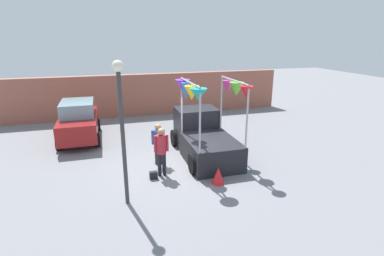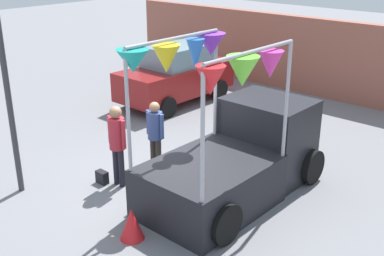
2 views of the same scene
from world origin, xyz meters
name	(u,v)px [view 2 (image 2 of 2)]	position (x,y,z in m)	size (l,w,h in m)	color
ground_plane	(164,183)	(0.00, 0.00, 0.00)	(60.00, 60.00, 0.00)	slate
vendor_truck	(240,150)	(1.43, 0.81, 0.93)	(2.55, 4.14, 3.31)	black
parked_car	(176,74)	(-3.74, 4.34, 0.94)	(1.88, 4.00, 1.88)	maroon
person_customer	(117,138)	(-0.64, -0.71, 1.10)	(0.53, 0.34, 1.80)	black
person_vendor	(155,130)	(-0.57, 0.32, 1.00)	(0.53, 0.34, 1.66)	#2D2823
handbag	(102,177)	(-0.99, -0.91, 0.14)	(0.28, 0.16, 0.28)	black
street_lamp	(3,63)	(-2.02, -2.27, 2.77)	(0.32, 0.32, 4.29)	#333338
brick_boundary_wall	(339,61)	(0.00, 8.16, 1.30)	(18.00, 0.36, 2.60)	#9E5947
folded_kite_bundle_crimson	(132,224)	(1.09, -1.88, 0.30)	(0.44, 0.44, 0.60)	red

